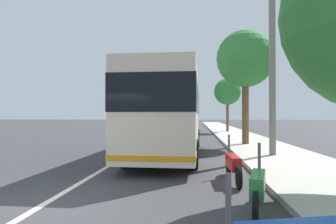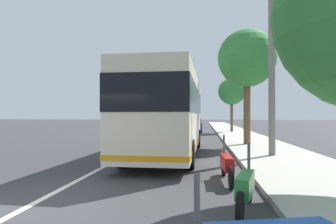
# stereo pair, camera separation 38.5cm
# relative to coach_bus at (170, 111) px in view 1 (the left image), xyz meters

# --- Properties ---
(ground_plane) EXTENTS (220.00, 220.00, 0.00)m
(ground_plane) POSITION_rel_coach_bus_xyz_m (-7.85, 1.91, -2.01)
(ground_plane) COLOR #38383A
(sidewalk_curb) EXTENTS (110.00, 3.60, 0.14)m
(sidewalk_curb) POSITION_rel_coach_bus_xyz_m (2.15, -4.67, -1.94)
(sidewalk_curb) COLOR #B2ADA3
(sidewalk_curb) RESTS_ON ground
(lane_divider_line) EXTENTS (110.00, 0.16, 0.01)m
(lane_divider_line) POSITION_rel_coach_bus_xyz_m (2.15, 1.91, -2.01)
(lane_divider_line) COLOR silver
(lane_divider_line) RESTS_ON ground
(coach_bus) EXTENTS (10.38, 2.77, 3.55)m
(coach_bus) POSITION_rel_coach_bus_xyz_m (0.00, 0.00, 0.00)
(coach_bus) COLOR beige
(coach_bus) RESTS_ON ground
(motorcycle_mid_row) EXTENTS (2.01, 0.59, 1.24)m
(motorcycle_mid_row) POSITION_rel_coach_bus_xyz_m (-7.64, -2.30, -1.55)
(motorcycle_mid_row) COLOR black
(motorcycle_mid_row) RESTS_ON ground
(motorcycle_nearest_curb) EXTENTS (2.20, 0.29, 1.23)m
(motorcycle_nearest_curb) POSITION_rel_coach_bus_xyz_m (-5.09, -2.16, -1.55)
(motorcycle_nearest_curb) COLOR black
(motorcycle_nearest_curb) RESTS_ON ground
(car_ahead_same_lane) EXTENTS (4.30, 1.96, 1.39)m
(car_ahead_same_lane) POSITION_rel_coach_bus_xyz_m (32.21, 0.44, -1.35)
(car_ahead_same_lane) COLOR black
(car_ahead_same_lane) RESTS_ON ground
(car_behind_bus) EXTENTS (4.55, 2.07, 1.56)m
(car_behind_bus) POSITION_rel_coach_bus_xyz_m (17.91, -0.43, -1.26)
(car_behind_bus) COLOR navy
(car_behind_bus) RESTS_ON ground
(car_oncoming) EXTENTS (4.36, 1.99, 1.55)m
(car_oncoming) POSITION_rel_coach_bus_xyz_m (36.10, 3.97, -1.29)
(car_oncoming) COLOR gold
(car_oncoming) RESTS_ON ground
(roadside_tree_mid_block) EXTENTS (3.34, 3.34, 6.78)m
(roadside_tree_mid_block) POSITION_rel_coach_bus_xyz_m (4.32, -4.06, 3.04)
(roadside_tree_mid_block) COLOR brown
(roadside_tree_mid_block) RESTS_ON ground
(roadside_tree_far_block) EXTENTS (2.71, 2.71, 5.56)m
(roadside_tree_far_block) POSITION_rel_coach_bus_xyz_m (17.38, -4.44, 2.16)
(roadside_tree_far_block) COLOR brown
(roadside_tree_far_block) RESTS_ON ground
(utility_pole) EXTENTS (0.27, 0.27, 6.91)m
(utility_pole) POSITION_rel_coach_bus_xyz_m (-0.48, -4.38, 1.44)
(utility_pole) COLOR slate
(utility_pole) RESTS_ON ground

